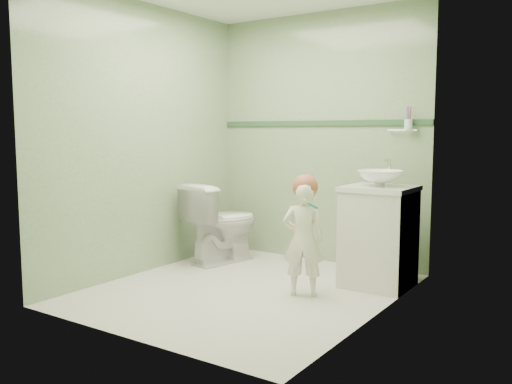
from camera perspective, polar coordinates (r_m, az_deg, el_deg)
The scene contains 12 objects.
ground at distance 4.45m, azimuth -1.09°, elevation -10.22°, with size 2.50×2.50×0.00m, color silver.
room_shell at distance 4.26m, azimuth -1.13°, elevation 5.43°, with size 2.50×2.54×2.40m.
trim_stripe at distance 5.32m, azimuth 6.59°, elevation 7.19°, with size 2.20×0.02×0.05m, color #2F5433.
vanity at distance 4.57m, azimuth 12.73°, elevation -4.75°, with size 0.52×0.50×0.80m, color silver.
counter at distance 4.51m, azimuth 12.86°, elevation 0.36°, with size 0.54×0.52×0.04m, color white.
basin at distance 4.50m, azimuth 12.88°, elevation 1.43°, with size 0.37×0.37×0.13m, color white.
faucet at distance 4.67m, azimuth 13.72°, elevation 2.56°, with size 0.03×0.13×0.18m.
cup_holder at distance 4.92m, azimuth 15.62°, elevation 6.87°, with size 0.26×0.07×0.21m.
toilet at distance 5.31m, azimuth -3.57°, elevation -3.21°, with size 0.43×0.76×0.78m, color white.
toddler at distance 4.22m, azimuth 4.97°, elevation -4.99°, with size 0.32×0.21×0.88m, color #F0E2D0.
hair_cap at distance 4.18m, azimuth 5.19°, elevation 0.53°, with size 0.20×0.20×0.20m, color #A15535.
teal_toothbrush at distance 4.04m, azimuth 5.90°, elevation -1.39°, with size 0.10×0.14×0.08m.
Camera 1 is at (2.44, -3.49, 1.27)m, focal length 38.13 mm.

